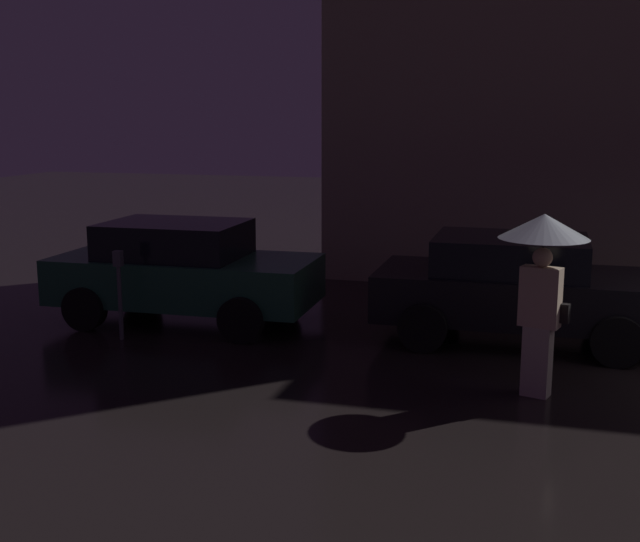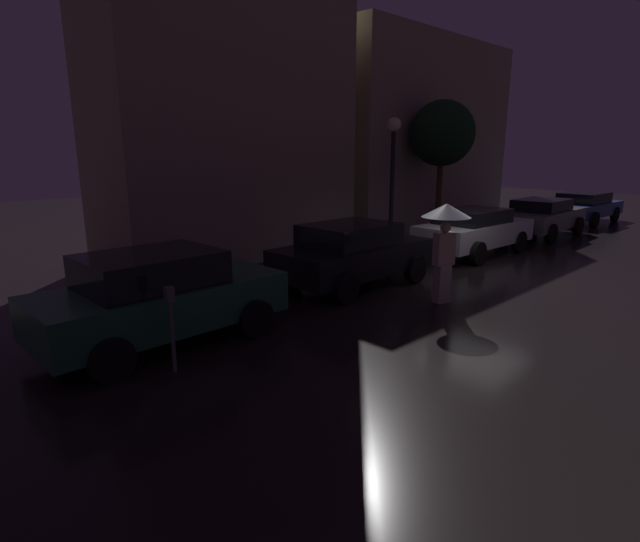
% 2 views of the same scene
% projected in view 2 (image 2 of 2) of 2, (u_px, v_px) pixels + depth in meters
% --- Properties ---
extents(ground_plane, '(60.00, 60.00, 0.00)m').
position_uv_depth(ground_plane, '(479.00, 273.00, 13.28)').
color(ground_plane, black).
extents(building_facade_left, '(7.71, 3.00, 10.93)m').
position_uv_depth(building_facade_left, '(227.00, 68.00, 14.27)').
color(building_facade_left, gray).
rests_on(building_facade_left, ground).
extents(building_facade_right, '(9.77, 3.00, 7.57)m').
position_uv_depth(building_facade_right, '(418.00, 135.00, 21.08)').
color(building_facade_right, gray).
rests_on(building_facade_right, ground).
extents(parked_car_green, '(4.07, 2.01, 1.57)m').
position_uv_depth(parked_car_green, '(159.00, 296.00, 8.30)').
color(parked_car_green, '#1E5638').
rests_on(parked_car_green, ground).
extents(parked_car_black, '(4.05, 2.04, 1.50)m').
position_uv_depth(parked_car_black, '(353.00, 253.00, 11.90)').
color(parked_car_black, black).
rests_on(parked_car_black, ground).
extents(parked_car_white, '(4.30, 1.94, 1.42)m').
position_uv_depth(parked_car_white, '(474.00, 230.00, 15.43)').
color(parked_car_white, silver).
rests_on(parked_car_white, ground).
extents(parked_car_grey, '(4.18, 1.96, 1.40)m').
position_uv_depth(parked_car_grey, '(542.00, 216.00, 18.75)').
color(parked_car_grey, slate).
rests_on(parked_car_grey, ground).
extents(parked_car_blue, '(4.45, 2.00, 1.34)m').
position_uv_depth(parked_car_blue, '(584.00, 206.00, 22.29)').
color(parked_car_blue, navy).
rests_on(parked_car_blue, ground).
extents(pedestrian_with_umbrella, '(1.01, 1.01, 2.11)m').
position_uv_depth(pedestrian_with_umbrella, '(446.00, 227.00, 10.30)').
color(pedestrian_with_umbrella, beige).
rests_on(pedestrian_with_umbrella, ground).
extents(parking_meter, '(0.12, 0.10, 1.30)m').
position_uv_depth(parking_meter, '(171.00, 320.00, 7.17)').
color(parking_meter, '#4C5154').
rests_on(parking_meter, ground).
extents(street_lamp_near, '(0.44, 0.44, 4.17)m').
position_uv_depth(street_lamp_near, '(393.00, 157.00, 15.60)').
color(street_lamp_near, black).
rests_on(street_lamp_near, ground).
extents(street_tree, '(2.33, 2.33, 4.93)m').
position_uv_depth(street_tree, '(442.00, 134.00, 17.85)').
color(street_tree, '#473323').
rests_on(street_tree, ground).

